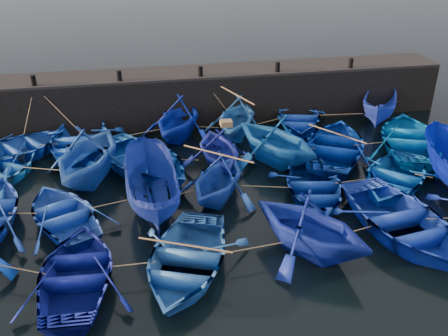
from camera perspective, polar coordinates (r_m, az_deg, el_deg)
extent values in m
plane|color=black|center=(18.04, 1.89, -6.64)|extent=(120.00, 120.00, 0.00)
cube|color=black|center=(26.77, -2.91, 8.23)|extent=(26.00, 2.50, 2.50)
cube|color=black|center=(26.36, -2.98, 10.91)|extent=(26.00, 2.50, 0.12)
cylinder|color=black|center=(25.63, -20.95, 9.35)|extent=(0.24, 0.24, 0.50)
cylinder|color=black|center=(25.21, -11.89, 10.30)|extent=(0.24, 0.24, 0.50)
cylinder|color=black|center=(25.42, -2.71, 11.00)|extent=(0.24, 0.24, 0.50)
cylinder|color=black|center=(26.24, 6.14, 11.42)|extent=(0.24, 0.24, 0.50)
cylinder|color=black|center=(27.62, 14.30, 11.56)|extent=(0.24, 0.24, 0.50)
imported|color=#16409E|center=(24.42, -22.34, 2.18)|extent=(5.85, 5.59, 0.99)
imported|color=#103FAF|center=(23.91, -16.31, 2.91)|extent=(4.27, 5.82, 1.18)
imported|color=#081F9D|center=(24.39, -5.25, 5.75)|extent=(5.09, 5.34, 2.19)
imported|color=blue|center=(24.51, 1.47, 5.90)|extent=(4.83, 5.11, 2.13)
imported|color=#11359F|center=(26.19, 8.51, 5.69)|extent=(4.45, 5.35, 0.96)
imported|color=#2238B9|center=(27.55, 17.38, 6.69)|extent=(3.71, 4.70, 1.73)
imported|color=blue|center=(22.64, -24.16, -0.39)|extent=(4.80, 5.07, 0.86)
imported|color=#2251A7|center=(21.02, -15.25, 1.66)|extent=(5.60, 6.01, 2.56)
imported|color=blue|center=(21.57, -9.24, 0.93)|extent=(6.41, 6.87, 1.16)
imported|color=navy|center=(21.27, -0.55, 2.24)|extent=(3.55, 4.05, 2.04)
imported|color=#1156A8|center=(21.94, 6.00, 3.41)|extent=(5.66, 5.89, 2.39)
imported|color=navy|center=(23.06, 12.60, 2.46)|extent=(6.26, 6.91, 1.17)
imported|color=#0261B4|center=(24.81, 20.58, 3.16)|extent=(5.92, 6.84, 1.19)
imported|color=blue|center=(18.80, -17.87, -4.95)|extent=(4.65, 5.25, 0.90)
imported|color=navy|center=(18.59, -8.37, -2.18)|extent=(2.17, 5.25, 2.00)
imported|color=blue|center=(19.04, -0.70, -1.12)|extent=(4.76, 4.92, 1.98)
imported|color=navy|center=(19.75, 10.20, -2.15)|extent=(4.09, 5.16, 0.96)
imported|color=#0C52AF|center=(21.25, 18.84, -0.98)|extent=(5.76, 5.86, 1.00)
imported|color=navy|center=(15.84, -16.39, -11.37)|extent=(3.58, 4.84, 0.97)
imported|color=blue|center=(15.70, -4.44, -10.36)|extent=(5.10, 5.92, 1.03)
imported|color=navy|center=(16.33, 9.90, -6.39)|extent=(5.57, 5.67, 2.26)
imported|color=#1838C6|center=(18.32, 19.72, -5.71)|extent=(4.80, 6.14, 1.16)
cube|color=olive|center=(20.85, 0.25, 5.13)|extent=(0.49, 0.40, 0.24)
cylinder|color=tan|center=(24.13, -19.36, 2.56)|extent=(0.81, 0.08, 0.04)
cylinder|color=tan|center=(24.14, -10.68, 3.74)|extent=(2.93, 0.86, 0.04)
cylinder|color=tan|center=(24.61, -1.86, 4.70)|extent=(1.05, 0.34, 0.04)
cylinder|color=tan|center=(25.39, 5.09, 5.34)|extent=(1.62, 0.69, 0.04)
cylinder|color=tan|center=(26.83, 13.03, 5.98)|extent=(2.56, 0.25, 0.04)
cylinder|color=tan|center=(21.90, -19.75, -0.11)|extent=(1.89, 0.71, 0.04)
cylinder|color=tan|center=(21.44, -12.11, 0.38)|extent=(0.40, 0.41, 0.04)
cylinder|color=tan|center=(21.47, -4.90, 0.98)|extent=(1.45, 0.44, 0.04)
cylinder|color=tan|center=(21.81, 2.74, 1.51)|extent=(0.79, 0.25, 0.04)
cylinder|color=tan|center=(22.61, 9.32, 2.14)|extent=(0.98, 0.07, 0.04)
cylinder|color=tan|center=(23.90, 16.72, 2.74)|extent=(1.97, 0.14, 0.04)
cylinder|color=tan|center=(19.09, -22.02, -4.83)|extent=(0.99, 0.24, 0.04)
cylinder|color=tan|center=(18.71, -13.09, -4.04)|extent=(1.37, 0.38, 0.04)
cylinder|color=tan|center=(18.99, -4.44, -2.82)|extent=(0.78, 0.30, 0.04)
cylinder|color=tan|center=(19.40, 4.83, -2.14)|extent=(1.91, 0.54, 0.04)
cylinder|color=tan|center=(20.41, 14.70, -1.40)|extent=(1.65, 0.18, 0.04)
cylinder|color=tan|center=(21.65, 21.85, -0.83)|extent=(0.58, 0.45, 0.04)
cylinder|color=tan|center=(16.55, -22.95, -10.46)|extent=(2.02, 1.01, 0.04)
cylinder|color=tan|center=(15.66, -10.45, -10.79)|extent=(1.44, 0.05, 0.04)
cylinder|color=tan|center=(16.05, 2.89, -9.19)|extent=(2.30, 0.28, 0.04)
cylinder|color=tan|center=(17.43, 14.98, -6.89)|extent=(1.70, 0.44, 0.04)
cylinder|color=tan|center=(19.12, 24.20, -5.24)|extent=(1.53, 0.21, 0.04)
cylinder|color=tan|center=(25.51, -21.41, 6.10)|extent=(0.72, 1.10, 2.09)
cylinder|color=tan|center=(25.27, -18.52, 6.39)|extent=(1.97, 1.14, 2.10)
cylinder|color=tan|center=(25.52, -4.09, 7.99)|extent=(1.39, 0.31, 2.09)
cylinder|color=tan|center=(25.56, -0.85, 8.10)|extent=(1.53, 0.62, 2.09)
cylinder|color=tan|center=(26.70, 6.97, 8.76)|extent=(0.93, 0.12, 2.08)
cylinder|color=tan|center=(28.11, 15.30, 8.96)|extent=(1.28, 0.18, 2.09)
cylinder|color=#99724C|center=(24.13, 1.51, 8.31)|extent=(1.08, 2.84, 0.06)
cylinder|color=#99724C|center=(22.81, 12.76, 3.86)|extent=(1.77, 2.49, 0.06)
cylinder|color=#99724C|center=(18.56, -0.71, 1.64)|extent=(2.34, 1.97, 0.06)
cylinder|color=#99724C|center=(15.37, -4.51, -8.76)|extent=(2.74, 1.32, 0.06)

